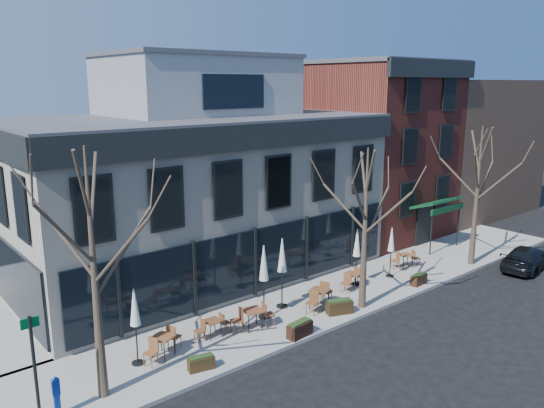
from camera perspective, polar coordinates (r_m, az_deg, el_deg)
ground at (r=24.90m, az=-1.94°, el=-10.29°), size 120.00×120.00×0.00m
sidewalk_front at (r=25.42m, az=6.98°, el=-9.69°), size 33.50×4.70×0.15m
corner_building at (r=27.59m, az=-8.36°, el=2.16°), size 18.39×10.39×11.10m
red_brick_building at (r=35.76m, az=9.71°, el=6.03°), size 8.20×11.78×11.18m
bg_building at (r=44.41m, az=17.18°, el=6.12°), size 12.00×12.00×10.00m
tree_corner at (r=16.84m, az=-18.54°, el=-7.03°), size 3.93×3.98×7.92m
tree_mid at (r=22.95m, az=10.00°, el=-2.47°), size 3.50×3.55×7.04m
tree_right at (r=30.18m, az=21.20°, el=0.97°), size 3.72×3.77×7.48m
sign_pole at (r=16.90m, az=-24.19°, el=-15.50°), size 0.50×0.10×3.40m
parked_sedan at (r=31.75m, az=25.78°, el=-5.24°), size 4.45×2.23×1.24m
call_box at (r=17.75m, az=-22.18°, el=-18.47°), size 0.26×0.26×1.29m
cafe_set_0 at (r=20.07m, az=-11.67°, el=-14.53°), size 1.85×1.15×0.96m
cafe_set_1 at (r=21.21m, az=-6.40°, el=-12.95°), size 1.58×0.65×0.83m
cafe_set_2 at (r=21.69m, az=-2.10°, el=-12.04°), size 1.93×0.91×0.99m
cafe_set_3 at (r=23.61m, az=5.12°, el=-9.88°), size 2.00×1.11×1.03m
cafe_set_4 at (r=25.95m, az=8.66°, el=-7.97°), size 1.78×0.82×0.91m
cafe_set_5 at (r=29.35m, az=14.17°, el=-5.76°), size 1.70×1.09×0.89m
umbrella_0 at (r=19.17m, az=-14.54°, el=-11.13°), size 0.45×0.45×2.80m
umbrella_1 at (r=22.01m, az=-0.89°, el=-6.79°), size 0.51×0.51×3.16m
umbrella_2 at (r=23.02m, az=1.10°, el=-5.94°), size 0.50×0.50×3.14m
umbrella_3 at (r=25.92m, az=9.12°, el=-4.49°), size 0.45×0.45×2.80m
umbrella_4 at (r=27.40m, az=12.72°, el=-4.02°), size 0.41×0.41×2.58m
planter_0 at (r=19.17m, az=-7.63°, el=-16.56°), size 0.97×0.57×0.51m
planter_1 at (r=21.20m, az=3.01°, el=-13.26°), size 1.15×0.56×0.62m
planter_2 at (r=23.25m, az=7.28°, el=-10.89°), size 1.20×0.82×0.63m
planter_3 at (r=27.16m, az=15.50°, el=-7.80°), size 0.99×0.45×0.54m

